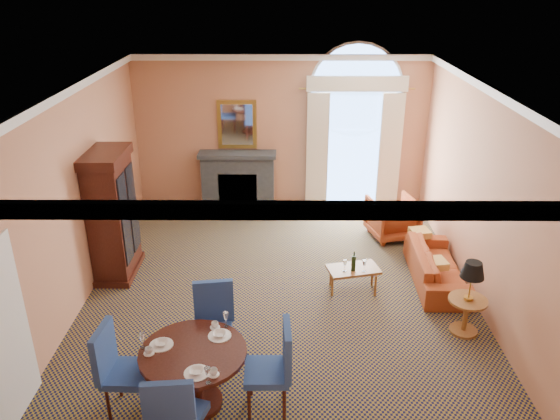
{
  "coord_description": "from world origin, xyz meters",
  "views": [
    {
      "loc": [
        0.05,
        -7.19,
        4.67
      ],
      "look_at": [
        0.0,
        0.5,
        1.3
      ],
      "focal_mm": 35.0,
      "sensor_mm": 36.0,
      "label": 1
    }
  ],
  "objects_px": {
    "sofa": "(437,266)",
    "armchair": "(392,218)",
    "side_table": "(470,289)",
    "armoire": "(113,217)",
    "coffee_table": "(353,270)",
    "dining_table": "(194,366)"
  },
  "relations": [
    {
      "from": "sofa",
      "to": "armchair",
      "type": "xyz_separation_m",
      "value": [
        -0.43,
        1.65,
        0.11
      ]
    },
    {
      "from": "side_table",
      "to": "armoire",
      "type": "bearing_deg",
      "value": 162.88
    },
    {
      "from": "armchair",
      "to": "coffee_table",
      "type": "xyz_separation_m",
      "value": [
        -0.97,
        -1.97,
        -0.0
      ]
    },
    {
      "from": "dining_table",
      "to": "armchair",
      "type": "relative_size",
      "value": 1.43
    },
    {
      "from": "side_table",
      "to": "sofa",
      "type": "bearing_deg",
      "value": 92.07
    },
    {
      "from": "armchair",
      "to": "coffee_table",
      "type": "relative_size",
      "value": 0.98
    },
    {
      "from": "armchair",
      "to": "side_table",
      "type": "height_order",
      "value": "side_table"
    },
    {
      "from": "sofa",
      "to": "dining_table",
      "type": "bearing_deg",
      "value": 130.71
    },
    {
      "from": "coffee_table",
      "to": "side_table",
      "type": "height_order",
      "value": "side_table"
    },
    {
      "from": "sofa",
      "to": "armchair",
      "type": "distance_m",
      "value": 1.71
    },
    {
      "from": "sofa",
      "to": "armoire",
      "type": "bearing_deg",
      "value": 89.18
    },
    {
      "from": "sofa",
      "to": "armchair",
      "type": "height_order",
      "value": "armchair"
    },
    {
      "from": "sofa",
      "to": "side_table",
      "type": "height_order",
      "value": "side_table"
    },
    {
      "from": "sofa",
      "to": "side_table",
      "type": "xyz_separation_m",
      "value": [
        0.05,
        -1.38,
        0.42
      ]
    },
    {
      "from": "dining_table",
      "to": "armoire",
      "type": "bearing_deg",
      "value": 119.76
    },
    {
      "from": "coffee_table",
      "to": "dining_table",
      "type": "bearing_deg",
      "value": -143.44
    },
    {
      "from": "armoire",
      "to": "side_table",
      "type": "bearing_deg",
      "value": -17.12
    },
    {
      "from": "sofa",
      "to": "coffee_table",
      "type": "height_order",
      "value": "coffee_table"
    },
    {
      "from": "armoire",
      "to": "coffee_table",
      "type": "xyz_separation_m",
      "value": [
        3.87,
        -0.57,
        -0.64
      ]
    },
    {
      "from": "dining_table",
      "to": "coffee_table",
      "type": "xyz_separation_m",
      "value": [
        2.12,
        2.5,
        -0.18
      ]
    },
    {
      "from": "sofa",
      "to": "coffee_table",
      "type": "relative_size",
      "value": 2.16
    },
    {
      "from": "sofa",
      "to": "side_table",
      "type": "distance_m",
      "value": 1.45
    }
  ]
}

